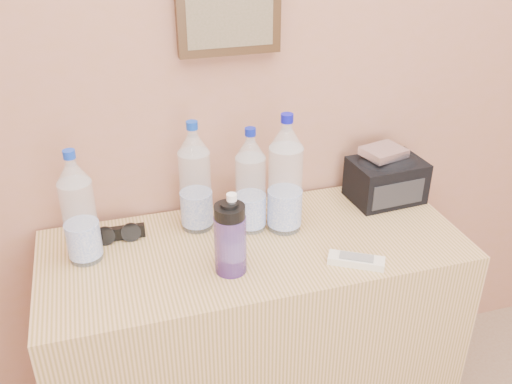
# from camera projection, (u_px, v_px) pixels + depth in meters

# --- Properties ---
(picture_frame) EXTENTS (0.30, 0.03, 0.25)m
(picture_frame) POSITION_uv_depth(u_px,v_px,m) (229.00, 10.00, 1.60)
(picture_frame) COLOR #382311
(picture_frame) RESTS_ON room_shell
(dresser) EXTENTS (1.24, 0.52, 0.78)m
(dresser) POSITION_uv_depth(u_px,v_px,m) (255.00, 343.00, 1.87)
(dresser) COLOR #A58359
(dresser) RESTS_ON ground
(pet_large_a) EXTENTS (0.09, 0.09, 0.34)m
(pet_large_a) POSITION_uv_depth(u_px,v_px,m) (79.00, 213.00, 1.55)
(pet_large_a) COLOR #AABEDB
(pet_large_a) RESTS_ON dresser
(pet_large_b) EXTENTS (0.09, 0.09, 0.35)m
(pet_large_b) POSITION_uv_depth(u_px,v_px,m) (195.00, 182.00, 1.69)
(pet_large_b) COLOR white
(pet_large_b) RESTS_ON dresser
(pet_large_c) EXTENTS (0.09, 0.09, 0.33)m
(pet_large_c) POSITION_uv_depth(u_px,v_px,m) (251.00, 186.00, 1.69)
(pet_large_c) COLOR silver
(pet_large_c) RESTS_ON dresser
(pet_large_d) EXTENTS (0.10, 0.10, 0.37)m
(pet_large_d) POSITION_uv_depth(u_px,v_px,m) (285.00, 180.00, 1.68)
(pet_large_d) COLOR silver
(pet_large_d) RESTS_ON dresser
(pet_small) EXTENTS (0.07, 0.07, 0.24)m
(pet_small) POSITION_uv_depth(u_px,v_px,m) (233.00, 238.00, 1.52)
(pet_small) COLOR silver
(pet_small) RESTS_ON dresser
(nalgene_bottle) EXTENTS (0.09, 0.09, 0.21)m
(nalgene_bottle) POSITION_uv_depth(u_px,v_px,m) (230.00, 238.00, 1.52)
(nalgene_bottle) COLOR #502B86
(nalgene_bottle) RESTS_ON dresser
(sunglasses) EXTENTS (0.16, 0.06, 0.04)m
(sunglasses) POSITION_uv_depth(u_px,v_px,m) (118.00, 233.00, 1.69)
(sunglasses) COLOR black
(sunglasses) RESTS_ON dresser
(ac_remote) EXTENTS (0.16, 0.12, 0.02)m
(ac_remote) POSITION_uv_depth(u_px,v_px,m) (356.00, 261.00, 1.59)
(ac_remote) COLOR silver
(ac_remote) RESTS_ON dresser
(toiletry_bag) EXTENTS (0.24, 0.18, 0.16)m
(toiletry_bag) POSITION_uv_depth(u_px,v_px,m) (386.00, 178.00, 1.88)
(toiletry_bag) COLOR #262529
(toiletry_bag) RESTS_ON dresser
(foil_packet) EXTENTS (0.15, 0.13, 0.03)m
(foil_packet) POSITION_uv_depth(u_px,v_px,m) (384.00, 152.00, 1.84)
(foil_packet) COLOR silver
(foil_packet) RESTS_ON toiletry_bag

